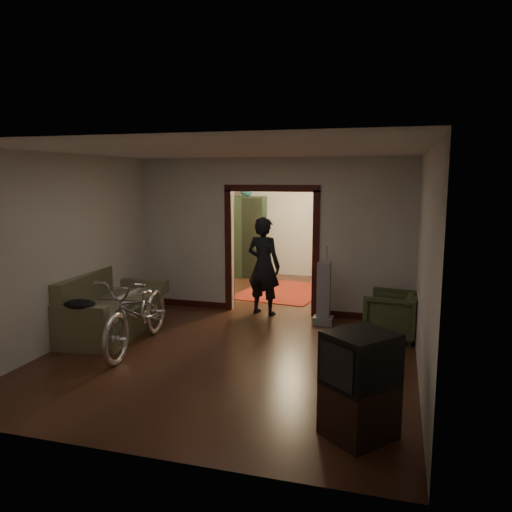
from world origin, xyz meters
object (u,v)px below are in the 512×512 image
at_px(armchair, 392,315).
at_px(desk, 349,266).
at_px(sofa, 113,302).
at_px(bicycle, 138,311).
at_px(person, 264,266).
at_px(locker, 247,237).

bearing_deg(armchair, desk, -156.38).
bearing_deg(armchair, sofa, -68.96).
height_order(bicycle, person, person).
xyz_separation_m(locker, desk, (2.53, -0.05, -0.60)).
distance_m(armchair, desk, 4.07).
height_order(sofa, bicycle, bicycle).
bearing_deg(desk, locker, -167.62).
height_order(person, locker, locker).
distance_m(sofa, bicycle, 0.96).
distance_m(bicycle, armchair, 3.84).
bearing_deg(sofa, desk, 49.50).
height_order(sofa, locker, locker).
height_order(person, desk, person).
distance_m(bicycle, locker, 5.51).
bearing_deg(locker, person, -81.17).
distance_m(armchair, locker, 5.39).
height_order(armchair, person, person).
xyz_separation_m(person, desk, (1.21, 3.20, -0.49)).
xyz_separation_m(person, locker, (-1.32, 3.25, 0.11)).
height_order(sofa, person, person).
height_order(armchair, desk, desk).
xyz_separation_m(sofa, person, (2.04, 1.68, 0.40)).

